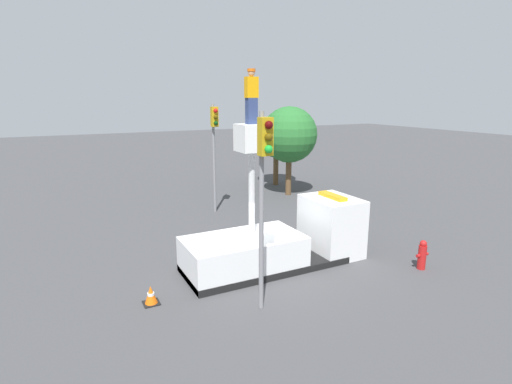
# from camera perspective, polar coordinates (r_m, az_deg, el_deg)

# --- Properties ---
(ground_plane) EXTENTS (120.00, 120.00, 0.00)m
(ground_plane) POSITION_cam_1_polar(r_m,az_deg,el_deg) (14.80, 1.29, -10.63)
(ground_plane) COLOR #424244
(bucket_truck) EXTENTS (6.76, 2.33, 5.16)m
(bucket_truck) POSITION_cam_1_polar(r_m,az_deg,el_deg) (14.75, 3.44, -7.02)
(bucket_truck) COLOR black
(bucket_truck) RESTS_ON ground
(worker) EXTENTS (0.40, 0.26, 1.75)m
(worker) POSITION_cam_1_polar(r_m,az_deg,el_deg) (13.27, -0.66, 13.47)
(worker) COLOR navy
(worker) RESTS_ON bucket_truck
(traffic_light_pole) EXTENTS (0.34, 0.57, 5.67)m
(traffic_light_pole) POSITION_cam_1_polar(r_m,az_deg,el_deg) (10.71, 1.13, 2.51)
(traffic_light_pole) COLOR gray
(traffic_light_pole) RESTS_ON ground
(traffic_light_across) EXTENTS (0.34, 0.57, 5.71)m
(traffic_light_across) POSITION_cam_1_polar(r_m,az_deg,el_deg) (20.82, -5.96, 7.82)
(traffic_light_across) COLOR gray
(traffic_light_across) RESTS_ON ground
(fire_hydrant) EXTENTS (0.53, 0.29, 1.08)m
(fire_hydrant) POSITION_cam_1_polar(r_m,az_deg,el_deg) (15.61, 22.65, -8.30)
(fire_hydrant) COLOR red
(fire_hydrant) RESTS_ON ground
(traffic_cone_rear) EXTENTS (0.48, 0.48, 0.57)m
(traffic_cone_rear) POSITION_cam_1_polar(r_m,az_deg,el_deg) (12.68, -14.78, -14.10)
(traffic_cone_rear) COLOR black
(traffic_cone_rear) RESTS_ON ground
(tree_left_bg) EXTENTS (3.43, 3.43, 5.50)m
(tree_left_bg) POSITION_cam_1_polar(r_m,az_deg,el_deg) (24.76, 4.78, 8.12)
(tree_left_bg) COLOR brown
(tree_left_bg) RESTS_ON ground
(tree_right_bg) EXTENTS (2.94, 2.94, 4.90)m
(tree_right_bg) POSITION_cam_1_polar(r_m,az_deg,el_deg) (27.71, 2.90, 7.95)
(tree_right_bg) COLOR brown
(tree_right_bg) RESTS_ON ground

